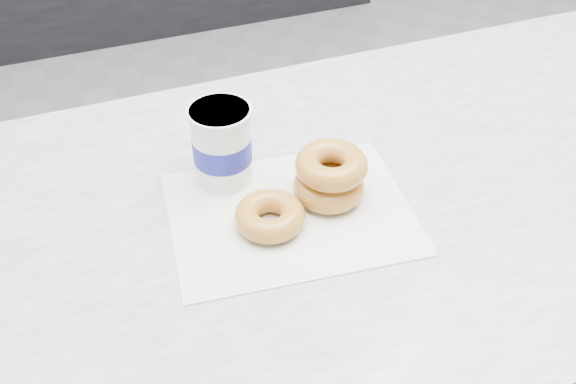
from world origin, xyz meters
The scene contains 6 objects.
ground centered at (0.00, 0.00, 0.00)m, with size 5.00×5.00×0.00m, color gray.
counter centered at (0.00, -0.60, 0.45)m, with size 3.06×0.76×0.90m.
wax_paper centered at (-0.20, -0.61, 0.90)m, with size 0.34×0.26×0.00m, color silver.
donut_single centered at (-0.23, -0.62, 0.92)m, with size 0.10×0.10×0.03m, color #CD8B38.
donut_stack centered at (-0.13, -0.60, 0.94)m, with size 0.14×0.14×0.07m.
coffee_cup centered at (-0.26, -0.50, 0.96)m, with size 0.11×0.11×0.12m.
Camera 1 is at (-0.44, -1.24, 1.52)m, focal length 40.00 mm.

